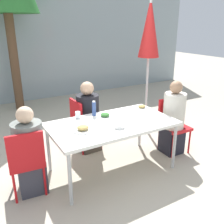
{
  "coord_description": "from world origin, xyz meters",
  "views": [
    {
      "loc": [
        -1.56,
        -2.68,
        1.98
      ],
      "look_at": [
        0.0,
        0.0,
        0.87
      ],
      "focal_mm": 40.0,
      "sensor_mm": 36.0,
      "label": 1
    }
  ],
  "objects_px": {
    "chair_right": "(172,121)",
    "closed_umbrella": "(149,33)",
    "salad_bowl": "(119,126)",
    "chair_left": "(26,159)",
    "drinking_cup": "(78,115)",
    "person_far": "(88,119)",
    "person_left": "(30,154)",
    "bottle": "(94,109)",
    "person_right": "(173,120)",
    "chair_far": "(82,121)"
  },
  "relations": [
    {
      "from": "person_far",
      "to": "salad_bowl",
      "type": "bearing_deg",
      "value": -1.13
    },
    {
      "from": "chair_right",
      "to": "bottle",
      "type": "xyz_separation_m",
      "value": [
        -1.23,
        0.32,
        0.33
      ]
    },
    {
      "from": "closed_umbrella",
      "to": "drinking_cup",
      "type": "relative_size",
      "value": 25.93
    },
    {
      "from": "chair_left",
      "to": "chair_right",
      "type": "relative_size",
      "value": 1.0
    },
    {
      "from": "person_left",
      "to": "person_far",
      "type": "relative_size",
      "value": 0.96
    },
    {
      "from": "chair_left",
      "to": "bottle",
      "type": "height_order",
      "value": "bottle"
    },
    {
      "from": "chair_left",
      "to": "closed_umbrella",
      "type": "height_order",
      "value": "closed_umbrella"
    },
    {
      "from": "chair_right",
      "to": "closed_umbrella",
      "type": "relative_size",
      "value": 0.35
    },
    {
      "from": "chair_right",
      "to": "chair_far",
      "type": "distance_m",
      "value": 1.44
    },
    {
      "from": "person_far",
      "to": "bottle",
      "type": "bearing_deg",
      "value": -11.85
    },
    {
      "from": "person_far",
      "to": "chair_right",
      "type": "bearing_deg",
      "value": 58.06
    },
    {
      "from": "person_right",
      "to": "person_far",
      "type": "relative_size",
      "value": 1.03
    },
    {
      "from": "person_left",
      "to": "person_right",
      "type": "relative_size",
      "value": 0.94
    },
    {
      "from": "person_far",
      "to": "closed_umbrella",
      "type": "xyz_separation_m",
      "value": [
        1.34,
        0.24,
        1.28
      ]
    },
    {
      "from": "chair_far",
      "to": "closed_umbrella",
      "type": "distance_m",
      "value": 1.95
    },
    {
      "from": "chair_right",
      "to": "salad_bowl",
      "type": "xyz_separation_m",
      "value": [
        -1.15,
        -0.25,
        0.25
      ]
    },
    {
      "from": "closed_umbrella",
      "to": "salad_bowl",
      "type": "distance_m",
      "value": 2.06
    },
    {
      "from": "person_far",
      "to": "closed_umbrella",
      "type": "distance_m",
      "value": 1.87
    },
    {
      "from": "salad_bowl",
      "to": "chair_right",
      "type": "bearing_deg",
      "value": 12.06
    },
    {
      "from": "person_left",
      "to": "chair_left",
      "type": "bearing_deg",
      "value": -121.87
    },
    {
      "from": "person_left",
      "to": "person_far",
      "type": "distance_m",
      "value": 1.24
    },
    {
      "from": "chair_left",
      "to": "salad_bowl",
      "type": "height_order",
      "value": "chair_left"
    },
    {
      "from": "person_far",
      "to": "bottle",
      "type": "relative_size",
      "value": 5.25
    },
    {
      "from": "chair_left",
      "to": "person_left",
      "type": "height_order",
      "value": "person_left"
    },
    {
      "from": "chair_left",
      "to": "bottle",
      "type": "distance_m",
      "value": 1.16
    },
    {
      "from": "chair_right",
      "to": "chair_far",
      "type": "relative_size",
      "value": 1.0
    },
    {
      "from": "person_right",
      "to": "drinking_cup",
      "type": "height_order",
      "value": "person_right"
    },
    {
      "from": "drinking_cup",
      "to": "salad_bowl",
      "type": "distance_m",
      "value": 0.67
    },
    {
      "from": "chair_right",
      "to": "person_left",
      "type": "bearing_deg",
      "value": 0.65
    },
    {
      "from": "person_left",
      "to": "chair_far",
      "type": "relative_size",
      "value": 1.29
    },
    {
      "from": "person_right",
      "to": "person_far",
      "type": "bearing_deg",
      "value": -32.25
    },
    {
      "from": "chair_right",
      "to": "person_right",
      "type": "bearing_deg",
      "value": 58.13
    },
    {
      "from": "chair_right",
      "to": "person_right",
      "type": "xyz_separation_m",
      "value": [
        -0.05,
        -0.08,
        0.06
      ]
    },
    {
      "from": "chair_left",
      "to": "closed_umbrella",
      "type": "bearing_deg",
      "value": 25.6
    },
    {
      "from": "closed_umbrella",
      "to": "chair_far",
      "type": "bearing_deg",
      "value": -172.43
    },
    {
      "from": "person_left",
      "to": "bottle",
      "type": "xyz_separation_m",
      "value": [
        1.0,
        0.28,
        0.31
      ]
    },
    {
      "from": "chair_far",
      "to": "drinking_cup",
      "type": "relative_size",
      "value": 9.17
    },
    {
      "from": "salad_bowl",
      "to": "drinking_cup",
      "type": "bearing_deg",
      "value": 118.23
    },
    {
      "from": "person_left",
      "to": "drinking_cup",
      "type": "distance_m",
      "value": 0.86
    },
    {
      "from": "chair_far",
      "to": "person_far",
      "type": "bearing_deg",
      "value": 58.13
    },
    {
      "from": "person_far",
      "to": "drinking_cup",
      "type": "relative_size",
      "value": 12.25
    },
    {
      "from": "chair_left",
      "to": "person_far",
      "type": "relative_size",
      "value": 0.75
    },
    {
      "from": "person_left",
      "to": "bottle",
      "type": "bearing_deg",
      "value": 20.09
    },
    {
      "from": "closed_umbrella",
      "to": "person_left",
      "type": "bearing_deg",
      "value": -160.23
    },
    {
      "from": "closed_umbrella",
      "to": "bottle",
      "type": "xyz_separation_m",
      "value": [
        -1.4,
        -0.59,
        -0.99
      ]
    },
    {
      "from": "closed_umbrella",
      "to": "salad_bowl",
      "type": "height_order",
      "value": "closed_umbrella"
    },
    {
      "from": "drinking_cup",
      "to": "salad_bowl",
      "type": "relative_size",
      "value": 0.66
    },
    {
      "from": "drinking_cup",
      "to": "salad_bowl",
      "type": "height_order",
      "value": "drinking_cup"
    },
    {
      "from": "chair_left",
      "to": "drinking_cup",
      "type": "distance_m",
      "value": 0.94
    },
    {
      "from": "salad_bowl",
      "to": "person_far",
      "type": "bearing_deg",
      "value": 90.8
    }
  ]
}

